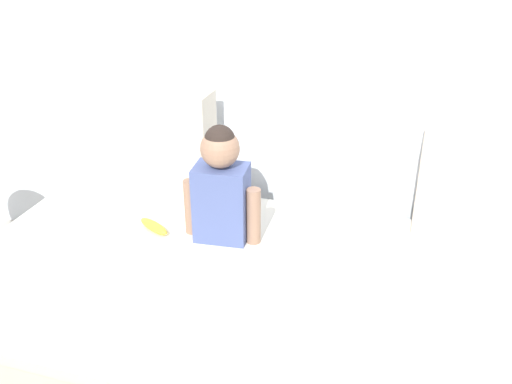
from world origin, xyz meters
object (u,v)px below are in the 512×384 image
Objects in this scene: toddler at (221,186)px; banana at (154,226)px; couch at (293,300)px; throw_pillow_left at (164,144)px; throw_pillow_right at (491,189)px.

toddler is 2.80× the size of banana.
couch is 5.00× the size of throw_pillow_left.
throw_pillow_right is 1.15× the size of toddler.
throw_pillow_left is 1.37m from throw_pillow_right.
banana is (-1.29, -0.32, -0.21)m from throw_pillow_right.
couch is at bearing -9.25° from toddler.
throw_pillow_left is (-0.69, 0.33, 0.46)m from couch.
toddler is at bearing -164.33° from throw_pillow_right.
throw_pillow_right is (1.37, 0.00, -0.02)m from throw_pillow_left.
couch is at bearing -1.15° from banana.
banana is at bearing -172.26° from toddler.
throw_pillow_left is 1.05× the size of toddler.
toddler reaches higher than couch.
throw_pillow_right is at bearing 13.94° from banana.
toddler is (-1.00, -0.28, -0.00)m from throw_pillow_right.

